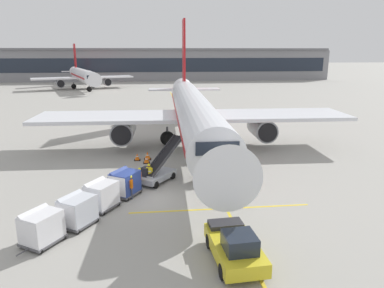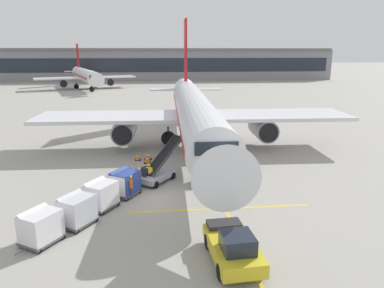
# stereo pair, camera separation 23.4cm
# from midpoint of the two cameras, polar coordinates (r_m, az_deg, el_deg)

# --- Properties ---
(ground_plane) EXTENTS (600.00, 600.00, 0.00)m
(ground_plane) POSITION_cam_midpoint_polar(r_m,az_deg,el_deg) (25.72, -6.12, -8.56)
(ground_plane) COLOR #9E9B93
(parked_airplane) EXTENTS (33.01, 42.74, 14.59)m
(parked_airplane) POSITION_cam_midpoint_polar(r_m,az_deg,el_deg) (38.06, 0.54, 5.14)
(parked_airplane) COLOR silver
(parked_airplane) RESTS_ON ground
(belt_loader) EXTENTS (4.08, 4.96, 3.20)m
(belt_loader) POSITION_cam_midpoint_polar(r_m,az_deg,el_deg) (28.67, -5.15, -4.17)
(belt_loader) COLOR #A3A8B2
(belt_loader) RESTS_ON ground
(baggage_cart_lead) EXTENTS (2.42, 2.73, 1.91)m
(baggage_cart_lead) POSITION_cam_midpoint_polar(r_m,az_deg,el_deg) (26.14, -10.47, -5.99)
(baggage_cart_lead) COLOR #515156
(baggage_cart_lead) RESTS_ON ground
(baggage_cart_second) EXTENTS (2.42, 2.73, 1.91)m
(baggage_cart_second) POSITION_cam_midpoint_polar(r_m,az_deg,el_deg) (24.35, -14.09, -7.76)
(baggage_cart_second) COLOR #515156
(baggage_cart_second) RESTS_ON ground
(baggage_cart_third) EXTENTS (2.42, 2.73, 1.91)m
(baggage_cart_third) POSITION_cam_midpoint_polar(r_m,az_deg,el_deg) (22.52, -17.67, -9.91)
(baggage_cart_third) COLOR #515156
(baggage_cart_third) RESTS_ON ground
(baggage_cart_fourth) EXTENTS (2.42, 2.73, 1.91)m
(baggage_cart_fourth) POSITION_cam_midpoint_polar(r_m,az_deg,el_deg) (21.21, -22.75, -11.95)
(baggage_cart_fourth) COLOR #515156
(baggage_cart_fourth) RESTS_ON ground
(pushback_tug) EXTENTS (2.39, 4.53, 1.83)m
(pushback_tug) POSITION_cam_midpoint_polar(r_m,az_deg,el_deg) (18.29, 6.92, -15.88)
(pushback_tug) COLOR gold
(pushback_tug) RESTS_ON ground
(ground_crew_by_loader) EXTENTS (0.30, 0.56, 1.74)m
(ground_crew_by_loader) POSITION_cam_midpoint_polar(r_m,az_deg,el_deg) (26.97, -8.09, -5.24)
(ground_crew_by_loader) COLOR #514C42
(ground_crew_by_loader) RESTS_ON ground
(ground_crew_by_carts) EXTENTS (0.57, 0.27, 1.74)m
(ground_crew_by_carts) POSITION_cam_midpoint_polar(r_m,az_deg,el_deg) (27.84, -6.63, -4.56)
(ground_crew_by_carts) COLOR #333847
(ground_crew_by_carts) RESTS_ON ground
(ground_crew_marshaller) EXTENTS (0.33, 0.56, 1.74)m
(ground_crew_marshaller) POSITION_cam_midpoint_polar(r_m,az_deg,el_deg) (25.51, -9.49, -6.47)
(ground_crew_marshaller) COLOR #333847
(ground_crew_marshaller) RESTS_ON ground
(safety_cone_engine_keepout) EXTENTS (0.63, 0.63, 0.71)m
(safety_cone_engine_keepout) POSITION_cam_midpoint_polar(r_m,az_deg,el_deg) (33.49, -6.96, -2.43)
(safety_cone_engine_keepout) COLOR black
(safety_cone_engine_keepout) RESTS_ON ground
(safety_cone_wingtip) EXTENTS (0.59, 0.59, 0.67)m
(safety_cone_wingtip) POSITION_cam_midpoint_polar(r_m,az_deg,el_deg) (34.46, -8.43, -2.03)
(safety_cone_wingtip) COLOR black
(safety_cone_wingtip) RESTS_ON ground
(safety_cone_nose_mark) EXTENTS (0.69, 0.69, 0.77)m
(safety_cone_nose_mark) POSITION_cam_midpoint_polar(r_m,az_deg,el_deg) (34.58, -6.80, -1.83)
(safety_cone_nose_mark) COLOR black
(safety_cone_nose_mark) RESTS_ON ground
(apron_guidance_line_lead_in) EXTENTS (0.20, 110.00, 0.01)m
(apron_guidance_line_lead_in) POSITION_cam_midpoint_polar(r_m,az_deg,el_deg) (38.18, 1.20, -0.73)
(apron_guidance_line_lead_in) COLOR yellow
(apron_guidance_line_lead_in) RESTS_ON ground
(apron_guidance_line_stop_bar) EXTENTS (12.00, 0.20, 0.01)m
(apron_guidance_line_stop_bar) POSITION_cam_midpoint_polar(r_m,az_deg,el_deg) (24.03, 4.76, -10.24)
(apron_guidance_line_stop_bar) COLOR yellow
(apron_guidance_line_stop_bar) RESTS_ON ground
(terminal_building) EXTENTS (138.47, 21.08, 11.13)m
(terminal_building) POSITION_cam_midpoint_polar(r_m,az_deg,el_deg) (136.81, -8.31, 12.48)
(terminal_building) COLOR gray
(terminal_building) RESTS_ON ground
(distant_airplane) EXTENTS (27.20, 35.17, 12.32)m
(distant_airplane) POSITION_cam_midpoint_polar(r_m,az_deg,el_deg) (104.82, -16.47, 10.34)
(distant_airplane) COLOR white
(distant_airplane) RESTS_ON ground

